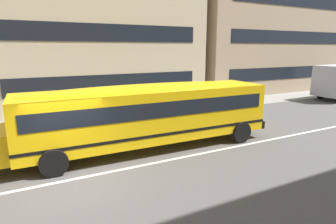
# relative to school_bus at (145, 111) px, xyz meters

# --- Properties ---
(ground_plane) EXTENTS (400.00, 400.00, 0.00)m
(ground_plane) POSITION_rel_school_bus_xyz_m (-3.28, -1.62, -1.61)
(ground_plane) COLOR #54514F
(sidewalk_far) EXTENTS (120.00, 3.00, 0.01)m
(sidewalk_far) POSITION_rel_school_bus_xyz_m (-3.28, 6.28, -1.60)
(sidewalk_far) COLOR gray
(sidewalk_far) RESTS_ON ground_plane
(lane_centreline) EXTENTS (110.00, 0.16, 0.01)m
(lane_centreline) POSITION_rel_school_bus_xyz_m (-3.28, -1.62, -1.60)
(lane_centreline) COLOR silver
(lane_centreline) RESTS_ON ground_plane
(school_bus) EXTENTS (12.14, 3.02, 2.70)m
(school_bus) POSITION_rel_school_bus_xyz_m (0.00, 0.00, 0.00)
(school_bus) COLOR yellow
(school_bus) RESTS_ON ground_plane
(apartment_block_far_right) EXTENTS (17.85, 13.82, 16.50)m
(apartment_block_far_right) POSITION_rel_school_bus_xyz_m (18.30, 14.66, 6.64)
(apartment_block_far_right) COLOR tan
(apartment_block_far_right) RESTS_ON ground_plane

